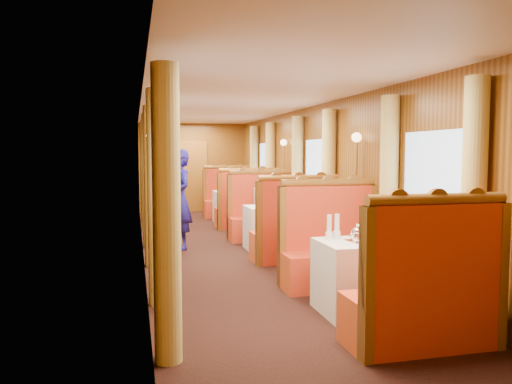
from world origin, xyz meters
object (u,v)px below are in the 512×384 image
object	(u,v)px
banquette_far_aft	(229,201)
teapot_right	(374,237)
teapot_left	(357,237)
passenger	(266,203)
table_far	(236,207)
banquette_far_fwd	(246,209)
banquette_mid_fwd	(295,234)
steward	(179,199)
banquette_near_fwd	(424,299)
banquette_near_aft	(332,253)
table_near	(369,276)
fruit_plate	(401,240)
rose_vase_mid	(277,196)
table_mid	(277,228)
tea_tray	(364,241)
banquette_mid_aft	(262,218)
rose_vase_far	(236,184)
teapot_back	(360,234)

from	to	relation	value
banquette_far_aft	teapot_right	xyz separation A→B (m)	(-0.03, -8.16, 0.40)
teapot_left	passenger	size ratio (longest dim) A/B	0.20
table_far	teapot_left	bearing A→B (deg)	-91.49
banquette_far_fwd	passenger	world-z (taller)	banquette_far_fwd
banquette_mid_fwd	passenger	distance (m)	1.76
banquette_far_fwd	steward	bearing A→B (deg)	-128.24
banquette_near_fwd	banquette_mid_fwd	size ratio (longest dim) A/B	1.00
banquette_near_aft	teapot_right	bearing A→B (deg)	-91.43
table_near	fruit_plate	xyz separation A→B (m)	(0.29, -0.13, 0.39)
banquette_mid_fwd	rose_vase_mid	bearing A→B (deg)	90.90
table_mid	steward	size ratio (longest dim) A/B	0.61
rose_vase_mid	steward	xyz separation A→B (m)	(-1.61, 0.46, -0.06)
banquette_near_fwd	tea_tray	distance (m)	1.04
table_near	rose_vase_mid	distance (m)	3.51
rose_vase_mid	teapot_right	bearing A→B (deg)	-90.21
banquette_near_aft	fruit_plate	size ratio (longest dim) A/B	6.15
banquette_near_fwd	banquette_far_aft	distance (m)	9.03
table_mid	banquette_mid_aft	size ratio (longest dim) A/B	0.78
banquette_near_aft	rose_vase_mid	xyz separation A→B (m)	(-0.02, 2.45, 0.50)
teapot_left	banquette_near_aft	bearing A→B (deg)	77.14
teapot_left	fruit_plate	bearing A→B (deg)	-8.80
table_mid	tea_tray	bearing A→B (deg)	-91.41
fruit_plate	steward	bearing A→B (deg)	115.34
banquette_mid_fwd	steward	xyz separation A→B (m)	(-1.63, 1.43, 0.44)
steward	teapot_right	bearing A→B (deg)	4.83
steward	banquette_far_aft	bearing A→B (deg)	141.64
banquette_near_aft	table_mid	xyz separation A→B (m)	(0.00, 2.49, -0.05)
banquette_mid_aft	banquette_far_aft	size ratio (longest dim) A/B	1.00
teapot_left	teapot_right	world-z (taller)	teapot_right
table_mid	table_far	world-z (taller)	same
banquette_near_fwd	banquette_far_fwd	size ratio (longest dim) A/B	1.00
table_mid	banquette_far_fwd	distance (m)	2.49
banquette_mid_fwd	tea_tray	size ratio (longest dim) A/B	3.94
banquette_mid_aft	rose_vase_far	xyz separation A→B (m)	(-0.01, 2.46, 0.50)
table_near	teapot_right	size ratio (longest dim) A/B	6.20
teapot_back	rose_vase_far	size ratio (longest dim) A/B	0.46
rose_vase_far	fruit_plate	bearing A→B (deg)	-87.60
table_mid	teapot_left	size ratio (longest dim) A/B	7.03
teapot_left	teapot_back	world-z (taller)	teapot_back
passenger	steward	bearing A→B (deg)	-169.63
teapot_left	table_mid	bearing A→B (deg)	83.75
banquette_mid_aft	table_mid	bearing A→B (deg)	-90.00
rose_vase_mid	banquette_near_fwd	bearing A→B (deg)	-89.80
teapot_back	teapot_left	bearing A→B (deg)	-99.81
banquette_mid_fwd	steward	world-z (taller)	steward
tea_tray	rose_vase_mid	xyz separation A→B (m)	(0.07, 3.50, 0.17)
banquette_mid_aft	teapot_left	distance (m)	4.61
table_mid	passenger	world-z (taller)	passenger
fruit_plate	rose_vase_mid	bearing A→B (deg)	94.82
teapot_left	teapot_right	distance (m)	0.17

